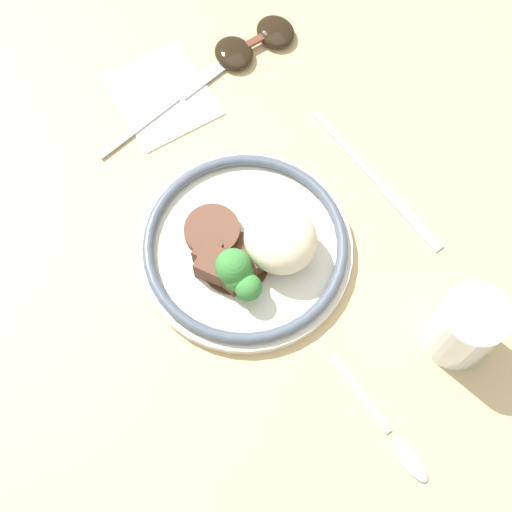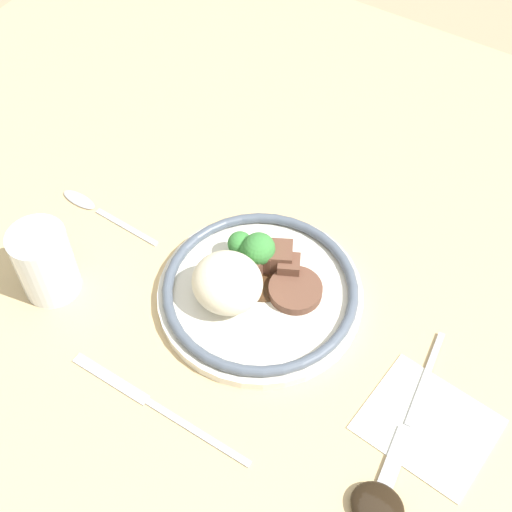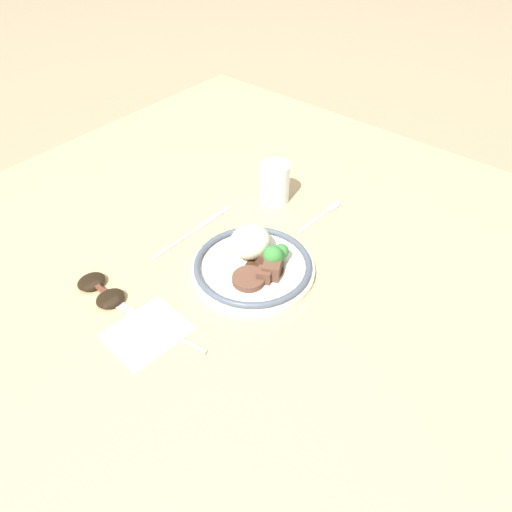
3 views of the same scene
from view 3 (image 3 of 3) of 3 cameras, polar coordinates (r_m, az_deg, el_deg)
ground_plane at (r=1.00m, az=-2.48°, el=-1.64°), size 8.00×8.00×0.00m
dining_table at (r=0.99m, az=-2.51°, el=-0.87°), size 1.31×1.28×0.04m
napkin at (r=0.86m, az=-12.29°, el=-8.51°), size 0.14×0.12×0.00m
plate at (r=0.93m, az=-0.17°, el=-0.66°), size 0.23×0.23×0.07m
juice_glass at (r=1.10m, az=2.15°, el=8.20°), size 0.06×0.06×0.09m
fork at (r=0.87m, az=-11.94°, el=-7.41°), size 0.03×0.20×0.00m
knife at (r=1.05m, az=-6.78°, el=3.08°), size 0.22×0.01×0.00m
spoon at (r=1.10m, az=8.29°, el=5.23°), size 0.15×0.02×0.01m
sunglasses at (r=0.94m, az=-17.32°, el=-3.71°), size 0.06×0.11×0.02m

